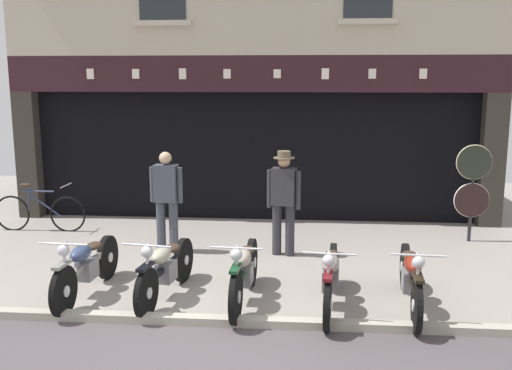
# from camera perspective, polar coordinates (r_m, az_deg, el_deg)

# --- Properties ---
(shop_facade) EXTENTS (10.06, 4.42, 6.09)m
(shop_facade) POSITION_cam_1_polar(r_m,az_deg,el_deg) (13.41, 0.40, 5.39)
(shop_facade) COLOR black
(shop_facade) RESTS_ON ground
(motorcycle_left) EXTENTS (0.62, 2.01, 0.92)m
(motorcycle_left) POSITION_cam_1_polar(r_m,az_deg,el_deg) (8.07, -16.36, -7.64)
(motorcycle_left) COLOR black
(motorcycle_left) RESTS_ON ground
(motorcycle_center_left) EXTENTS (0.62, 1.94, 0.91)m
(motorcycle_center_left) POSITION_cam_1_polar(r_m,az_deg,el_deg) (7.77, -8.90, -8.07)
(motorcycle_center_left) COLOR black
(motorcycle_center_left) RESTS_ON ground
(motorcycle_center) EXTENTS (0.62, 1.98, 0.93)m
(motorcycle_center) POSITION_cam_1_polar(r_m,az_deg,el_deg) (7.51, -1.18, -8.48)
(motorcycle_center) COLOR black
(motorcycle_center) RESTS_ON ground
(motorcycle_center_right) EXTENTS (0.62, 2.00, 0.92)m
(motorcycle_center_right) POSITION_cam_1_polar(r_m,az_deg,el_deg) (7.43, 7.35, -8.87)
(motorcycle_center_right) COLOR black
(motorcycle_center_right) RESTS_ON ground
(motorcycle_right) EXTENTS (0.62, 2.05, 0.92)m
(motorcycle_right) POSITION_cam_1_polar(r_m,az_deg,el_deg) (7.58, 15.00, -8.75)
(motorcycle_right) COLOR black
(motorcycle_right) RESTS_ON ground
(salesman_left) EXTENTS (0.56, 0.26, 1.69)m
(salesman_left) POSITION_cam_1_polar(r_m,az_deg,el_deg) (9.68, -8.80, -1.17)
(salesman_left) COLOR #3D424C
(salesman_left) RESTS_ON ground
(shopkeeper_center) EXTENTS (0.55, 0.34, 1.72)m
(shopkeeper_center) POSITION_cam_1_polar(r_m,az_deg,el_deg) (9.40, 2.74, -1.28)
(shopkeeper_center) COLOR #2D2D33
(shopkeeper_center) RESTS_ON ground
(tyre_sign_pole) EXTENTS (0.62, 0.07, 1.74)m
(tyre_sign_pole) POSITION_cam_1_polar(r_m,az_deg,el_deg) (10.84, 20.56, 0.21)
(tyre_sign_pole) COLOR #232328
(tyre_sign_pole) RESTS_ON ground
(advert_board_near) EXTENTS (0.75, 0.03, 0.96)m
(advert_board_near) POSITION_cam_1_polar(r_m,az_deg,el_deg) (12.25, -11.49, 4.45)
(advert_board_near) COLOR beige
(advert_board_far) EXTENTS (0.71, 0.03, 1.05)m
(advert_board_far) POSITION_cam_1_polar(r_m,az_deg,el_deg) (12.65, -16.82, 4.24)
(advert_board_far) COLOR silver
(leaning_bicycle) EXTENTS (1.79, 0.50, 0.94)m
(leaning_bicycle) POSITION_cam_1_polar(r_m,az_deg,el_deg) (11.74, -20.55, -2.49)
(leaning_bicycle) COLOR black
(leaning_bicycle) RESTS_ON ground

